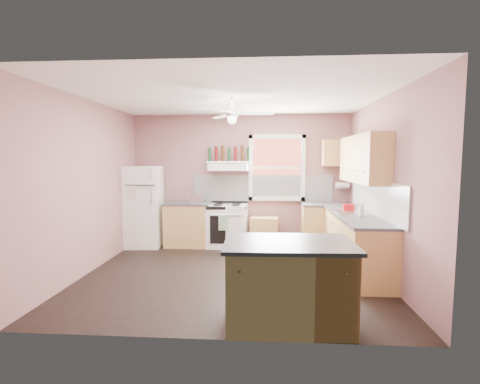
# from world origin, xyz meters

# --- Properties ---
(floor) EXTENTS (4.50, 4.50, 0.00)m
(floor) POSITION_xyz_m (0.00, 0.00, 0.00)
(floor) COLOR black
(floor) RESTS_ON ground
(ceiling) EXTENTS (4.50, 4.50, 0.00)m
(ceiling) POSITION_xyz_m (0.00, 0.00, 2.70)
(ceiling) COLOR white
(ceiling) RESTS_ON ground
(wall_back) EXTENTS (4.50, 0.05, 2.70)m
(wall_back) POSITION_xyz_m (0.00, 2.02, 1.35)
(wall_back) COLOR #885B5B
(wall_back) RESTS_ON ground
(wall_right) EXTENTS (0.05, 4.00, 2.70)m
(wall_right) POSITION_xyz_m (2.27, 0.00, 1.35)
(wall_right) COLOR #885B5B
(wall_right) RESTS_ON ground
(wall_left) EXTENTS (0.05, 4.00, 2.70)m
(wall_left) POSITION_xyz_m (-2.27, 0.00, 1.35)
(wall_left) COLOR #885B5B
(wall_left) RESTS_ON ground
(backsplash_back) EXTENTS (2.90, 0.03, 0.55)m
(backsplash_back) POSITION_xyz_m (0.45, 1.99, 1.18)
(backsplash_back) COLOR white
(backsplash_back) RESTS_ON wall_back
(backsplash_right) EXTENTS (0.03, 2.60, 0.55)m
(backsplash_right) POSITION_xyz_m (2.23, 0.30, 1.18)
(backsplash_right) COLOR white
(backsplash_right) RESTS_ON wall_right
(window_view) EXTENTS (1.00, 0.02, 1.20)m
(window_view) POSITION_xyz_m (0.75, 1.98, 1.60)
(window_view) COLOR brown
(window_view) RESTS_ON wall_back
(window_frame) EXTENTS (1.16, 0.07, 1.36)m
(window_frame) POSITION_xyz_m (0.75, 1.96, 1.60)
(window_frame) COLOR white
(window_frame) RESTS_ON wall_back
(refrigerator) EXTENTS (0.74, 0.73, 1.64)m
(refrigerator) POSITION_xyz_m (-1.95, 1.60, 0.82)
(refrigerator) COLOR white
(refrigerator) RESTS_ON floor
(base_cabinet_left) EXTENTS (0.90, 0.60, 0.86)m
(base_cabinet_left) POSITION_xyz_m (-1.06, 1.70, 0.43)
(base_cabinet_left) COLOR #AA8546
(base_cabinet_left) RESTS_ON floor
(counter_left) EXTENTS (0.92, 0.62, 0.04)m
(counter_left) POSITION_xyz_m (-1.06, 1.70, 0.88)
(counter_left) COLOR #3C3C3F
(counter_left) RESTS_ON base_cabinet_left
(toaster) EXTENTS (0.31, 0.22, 0.18)m
(toaster) POSITION_xyz_m (-0.85, 1.65, 0.99)
(toaster) COLOR silver
(toaster) RESTS_ON counter_left
(stove) EXTENTS (0.81, 0.67, 0.86)m
(stove) POSITION_xyz_m (-0.25, 1.70, 0.43)
(stove) COLOR white
(stove) RESTS_ON floor
(range_hood) EXTENTS (0.78, 0.50, 0.14)m
(range_hood) POSITION_xyz_m (-0.23, 1.75, 1.62)
(range_hood) COLOR white
(range_hood) RESTS_ON wall_back
(bottle_shelf) EXTENTS (0.90, 0.26, 0.03)m
(bottle_shelf) POSITION_xyz_m (-0.23, 1.87, 1.72)
(bottle_shelf) COLOR white
(bottle_shelf) RESTS_ON range_hood
(cart) EXTENTS (0.59, 0.43, 0.56)m
(cart) POSITION_xyz_m (0.50, 1.75, 0.28)
(cart) COLOR #AA8546
(cart) RESTS_ON floor
(base_cabinet_corner) EXTENTS (1.00, 0.60, 0.86)m
(base_cabinet_corner) POSITION_xyz_m (1.75, 1.70, 0.43)
(base_cabinet_corner) COLOR #AA8546
(base_cabinet_corner) RESTS_ON floor
(base_cabinet_right) EXTENTS (0.60, 2.20, 0.86)m
(base_cabinet_right) POSITION_xyz_m (1.95, 0.30, 0.43)
(base_cabinet_right) COLOR #AA8546
(base_cabinet_right) RESTS_ON floor
(counter_corner) EXTENTS (1.02, 0.62, 0.04)m
(counter_corner) POSITION_xyz_m (1.75, 1.70, 0.88)
(counter_corner) COLOR #3C3C3F
(counter_corner) RESTS_ON base_cabinet_corner
(counter_right) EXTENTS (0.62, 2.22, 0.04)m
(counter_right) POSITION_xyz_m (1.94, 0.30, 0.88)
(counter_right) COLOR #3C3C3F
(counter_right) RESTS_ON base_cabinet_right
(sink) EXTENTS (0.55, 0.45, 0.03)m
(sink) POSITION_xyz_m (1.94, 0.50, 0.90)
(sink) COLOR silver
(sink) RESTS_ON counter_right
(faucet) EXTENTS (0.03, 0.03, 0.14)m
(faucet) POSITION_xyz_m (2.10, 0.50, 0.97)
(faucet) COLOR silver
(faucet) RESTS_ON sink
(upper_cabinet_right) EXTENTS (0.33, 1.80, 0.76)m
(upper_cabinet_right) POSITION_xyz_m (2.08, 0.50, 1.78)
(upper_cabinet_right) COLOR #AA8546
(upper_cabinet_right) RESTS_ON wall_right
(upper_cabinet_corner) EXTENTS (0.60, 0.33, 0.52)m
(upper_cabinet_corner) POSITION_xyz_m (1.95, 1.83, 1.90)
(upper_cabinet_corner) COLOR #AA8546
(upper_cabinet_corner) RESTS_ON wall_back
(paper_towel) EXTENTS (0.26, 0.12, 0.12)m
(paper_towel) POSITION_xyz_m (2.07, 1.86, 1.25)
(paper_towel) COLOR white
(paper_towel) RESTS_ON wall_back
(island) EXTENTS (1.32, 0.85, 0.86)m
(island) POSITION_xyz_m (0.75, -1.60, 0.43)
(island) COLOR #AA8546
(island) RESTS_ON floor
(island_top) EXTENTS (1.39, 0.93, 0.04)m
(island_top) POSITION_xyz_m (0.75, -1.60, 0.88)
(island_top) COLOR #3C3C3F
(island_top) RESTS_ON island
(ceiling_fan_hub) EXTENTS (0.20, 0.20, 0.08)m
(ceiling_fan_hub) POSITION_xyz_m (0.00, 0.00, 2.45)
(ceiling_fan_hub) COLOR white
(ceiling_fan_hub) RESTS_ON ceiling
(soap_bottle) EXTENTS (0.10, 0.10, 0.24)m
(soap_bottle) POSITION_xyz_m (1.98, 0.13, 1.02)
(soap_bottle) COLOR silver
(soap_bottle) RESTS_ON counter_right
(red_caddy) EXTENTS (0.19, 0.13, 0.10)m
(red_caddy) POSITION_xyz_m (1.95, 0.83, 0.95)
(red_caddy) COLOR red
(red_caddy) RESTS_ON counter_right
(wine_bottles) EXTENTS (0.86, 0.06, 0.31)m
(wine_bottles) POSITION_xyz_m (-0.23, 1.87, 1.88)
(wine_bottles) COLOR #143819
(wine_bottles) RESTS_ON bottle_shelf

